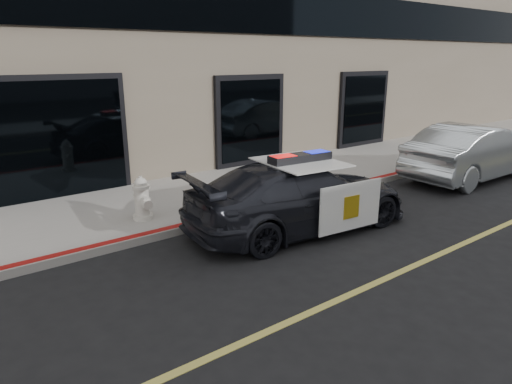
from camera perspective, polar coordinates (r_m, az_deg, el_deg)
ground at (r=6.06m, az=4.49°, el=-15.78°), size 120.00×120.00×0.00m
sidewalk_n at (r=10.18m, az=-15.54°, el=-2.16°), size 60.00×3.50×0.15m
police_car at (r=8.80m, az=5.44°, el=-0.46°), size 2.78×4.95×1.50m
silver_sedan at (r=13.75m, az=25.58°, el=4.54°), size 1.77×4.63×1.50m
fire_hydrant at (r=9.19m, az=-14.06°, el=-0.89°), size 0.39×0.55×0.87m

